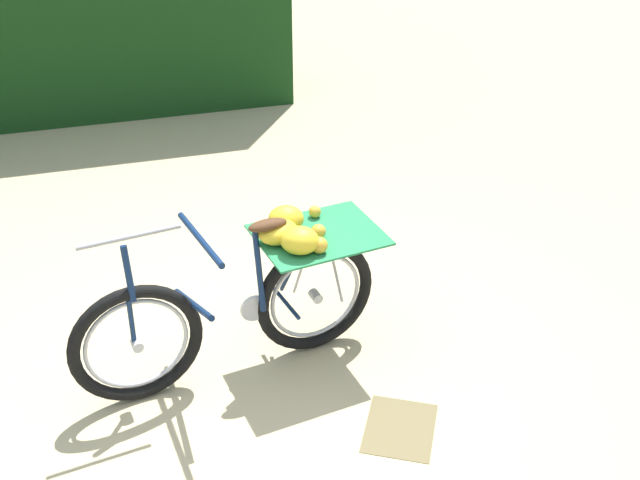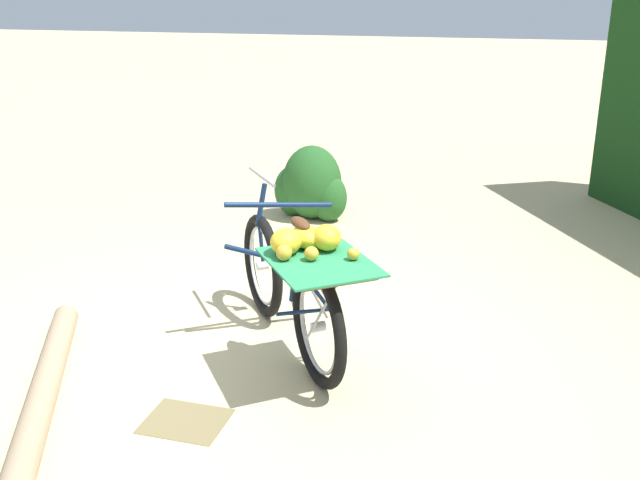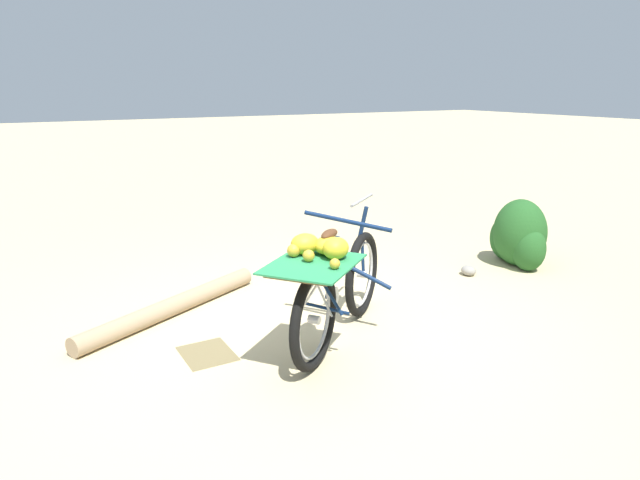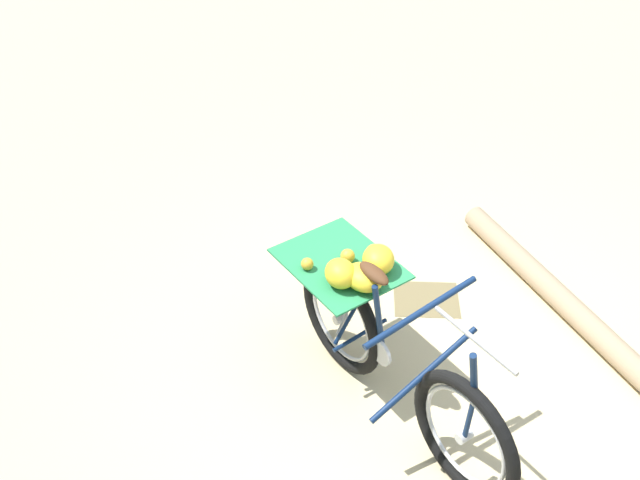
# 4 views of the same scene
# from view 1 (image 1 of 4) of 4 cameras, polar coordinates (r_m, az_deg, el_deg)

# --- Properties ---
(ground_plane) EXTENTS (60.00, 60.00, 0.00)m
(ground_plane) POSITION_cam_1_polar(r_m,az_deg,el_deg) (4.61, -5.92, -10.59)
(ground_plane) COLOR #C6B284
(bicycle) EXTENTS (1.33, 1.59, 1.03)m
(bicycle) POSITION_cam_1_polar(r_m,az_deg,el_deg) (4.48, -5.26, -4.07)
(bicycle) COLOR black
(bicycle) RESTS_ON ground_plane
(leaf_litter_patch) EXTENTS (0.44, 0.36, 0.01)m
(leaf_litter_patch) POSITION_cam_1_polar(r_m,az_deg,el_deg) (4.39, 5.68, -13.10)
(leaf_litter_patch) COLOR olive
(leaf_litter_patch) RESTS_ON ground_plane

